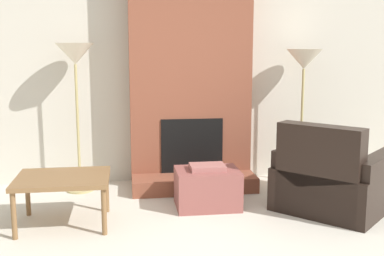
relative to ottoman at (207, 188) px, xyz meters
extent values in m
cube|color=beige|center=(-0.05, 1.11, 1.10)|extent=(7.65, 0.06, 2.60)
cube|color=brown|center=(-0.05, 0.91, 1.10)|extent=(1.36, 0.34, 2.60)
cube|color=brown|center=(-0.05, 0.54, -0.11)|extent=(1.36, 0.40, 0.17)
cube|color=black|center=(-0.05, 0.73, 0.27)|extent=(0.69, 0.02, 0.61)
cube|color=#8C4C47|center=(0.00, 0.00, -0.01)|extent=(0.62, 0.47, 0.38)
cube|color=#A56660|center=(0.00, 0.00, 0.21)|extent=(0.34, 0.26, 0.05)
cube|color=black|center=(1.26, -0.16, 0.01)|extent=(1.41, 1.40, 0.42)
cube|color=black|center=(0.95, -0.45, 0.24)|extent=(0.69, 0.71, 0.87)
cube|color=black|center=(1.53, -0.45, 0.09)|extent=(0.79, 0.76, 0.58)
cube|color=black|center=(0.99, 0.12, 0.09)|extent=(0.79, 0.76, 0.58)
cube|color=brown|center=(-1.34, -0.29, 0.22)|extent=(0.81, 0.66, 0.04)
cylinder|color=brown|center=(-1.70, -0.58, 0.00)|extent=(0.04, 0.04, 0.40)
cylinder|color=brown|center=(-0.98, -0.58, 0.00)|extent=(0.04, 0.04, 0.40)
cylinder|color=brown|center=(-1.70, 0.00, 0.00)|extent=(0.04, 0.04, 0.40)
cylinder|color=brown|center=(-0.98, 0.00, 0.00)|extent=(0.04, 0.04, 0.40)
cylinder|color=tan|center=(-1.29, 0.74, -0.19)|extent=(0.29, 0.29, 0.02)
cylinder|color=tan|center=(-1.29, 0.74, 0.50)|extent=(0.03, 0.03, 1.36)
cone|color=silver|center=(-1.29, 0.74, 1.29)|extent=(0.40, 0.40, 0.22)
cylinder|color=tan|center=(1.22, 0.74, -0.19)|extent=(0.29, 0.29, 0.02)
cylinder|color=tan|center=(1.22, 0.74, 0.47)|extent=(0.03, 0.03, 1.30)
cone|color=silver|center=(1.22, 0.74, 1.23)|extent=(0.40, 0.40, 0.22)
camera|label=1|loc=(-0.78, -4.49, 1.37)|focal=45.00mm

